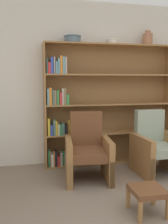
{
  "coord_description": "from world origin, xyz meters",
  "views": [
    {
      "loc": [
        -1.47,
        -1.62,
        1.44
      ],
      "look_at": [
        -0.65,
        2.12,
        0.95
      ],
      "focal_mm": 40.0,
      "sensor_mm": 36.0,
      "label": 1
    }
  ],
  "objects_px": {
    "bookshelf": "(98,108)",
    "bowl_olive": "(112,41)",
    "armchair_cushioned": "(156,147)",
    "vase_tall": "(148,39)",
    "bowl_stoneware": "(73,39)",
    "footstool": "(148,193)",
    "armchair_leather": "(88,151)"
  },
  "relations": [
    {
      "from": "armchair_leather",
      "to": "bowl_olive",
      "type": "bearing_deg",
      "value": -125.53
    },
    {
      "from": "bookshelf",
      "to": "bowl_olive",
      "type": "bearing_deg",
      "value": -6.05
    },
    {
      "from": "bowl_olive",
      "to": "footstool",
      "type": "distance_m",
      "value": 2.54
    },
    {
      "from": "bowl_olive",
      "to": "armchair_cushioned",
      "type": "bearing_deg",
      "value": -50.43
    },
    {
      "from": "armchair_cushioned",
      "to": "footstool",
      "type": "xyz_separation_m",
      "value": [
        -0.69,
        -1.1,
        -0.17
      ]
    },
    {
      "from": "footstool",
      "to": "armchair_leather",
      "type": "bearing_deg",
      "value": 110.26
    },
    {
      "from": "bowl_stoneware",
      "to": "footstool",
      "type": "relative_size",
      "value": 0.8
    },
    {
      "from": "bowl_stoneware",
      "to": "vase_tall",
      "type": "relative_size",
      "value": 1.15
    },
    {
      "from": "bowl_olive",
      "to": "armchair_leather",
      "type": "xyz_separation_m",
      "value": [
        -0.57,
        -0.63,
        -1.68
      ]
    },
    {
      "from": "armchair_cushioned",
      "to": "footstool",
      "type": "relative_size",
      "value": 2.74
    },
    {
      "from": "bookshelf",
      "to": "vase_tall",
      "type": "bearing_deg",
      "value": -1.61
    },
    {
      "from": "armchair_cushioned",
      "to": "bowl_olive",
      "type": "bearing_deg",
      "value": -53.26
    },
    {
      "from": "vase_tall",
      "to": "armchair_leather",
      "type": "relative_size",
      "value": 0.25
    },
    {
      "from": "bookshelf",
      "to": "footstool",
      "type": "xyz_separation_m",
      "value": [
        0.07,
        -1.75,
        -0.74
      ]
    },
    {
      "from": "bowl_stoneware",
      "to": "vase_tall",
      "type": "bearing_deg",
      "value": -0.0
    },
    {
      "from": "armchair_leather",
      "to": "armchair_cushioned",
      "type": "bearing_deg",
      "value": -173.57
    },
    {
      "from": "bowl_stoneware",
      "to": "armchair_leather",
      "type": "bearing_deg",
      "value": -80.58
    },
    {
      "from": "armchair_cushioned",
      "to": "vase_tall",
      "type": "bearing_deg",
      "value": -103.23
    },
    {
      "from": "bookshelf",
      "to": "vase_tall",
      "type": "height_order",
      "value": "vase_tall"
    },
    {
      "from": "bowl_stoneware",
      "to": "footstool",
      "type": "height_order",
      "value": "bowl_stoneware"
    },
    {
      "from": "armchair_leather",
      "to": "footstool",
      "type": "xyz_separation_m",
      "value": [
        0.41,
        -1.1,
        -0.17
      ]
    },
    {
      "from": "bowl_olive",
      "to": "footstool",
      "type": "bearing_deg",
      "value": -95.38
    },
    {
      "from": "vase_tall",
      "to": "footstool",
      "type": "height_order",
      "value": "vase_tall"
    },
    {
      "from": "armchair_leather",
      "to": "bowl_stoneware",
      "type": "bearing_deg",
      "value": -74.16
    },
    {
      "from": "bowl_stoneware",
      "to": "armchair_leather",
      "type": "distance_m",
      "value": 1.81
    },
    {
      "from": "bookshelf",
      "to": "bowl_olive",
      "type": "height_order",
      "value": "bowl_olive"
    },
    {
      "from": "vase_tall",
      "to": "armchair_leather",
      "type": "bearing_deg",
      "value": -152.34
    },
    {
      "from": "bowl_olive",
      "to": "armchair_cushioned",
      "type": "relative_size",
      "value": 0.21
    },
    {
      "from": "bowl_olive",
      "to": "armchair_leather",
      "type": "bearing_deg",
      "value": -131.95
    },
    {
      "from": "bowl_olive",
      "to": "vase_tall",
      "type": "height_order",
      "value": "vase_tall"
    },
    {
      "from": "vase_tall",
      "to": "armchair_cushioned",
      "type": "bearing_deg",
      "value": -100.4
    },
    {
      "from": "bookshelf",
      "to": "footstool",
      "type": "height_order",
      "value": "bookshelf"
    }
  ]
}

